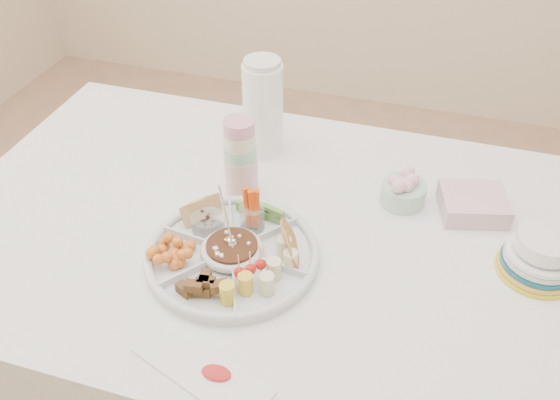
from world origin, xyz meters
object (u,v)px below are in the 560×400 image
(dining_table, at_px, (260,325))
(party_tray, at_px, (232,252))
(plate_stack, at_px, (542,253))
(thermos, at_px, (263,107))

(dining_table, xyz_separation_m, party_tray, (-0.01, -0.13, 0.40))
(dining_table, relative_size, plate_stack, 8.87)
(party_tray, bearing_deg, dining_table, 84.80)
(thermos, height_order, plate_stack, thermos)
(dining_table, distance_m, party_tray, 0.42)
(party_tray, relative_size, plate_stack, 2.22)
(plate_stack, bearing_deg, dining_table, -177.51)
(party_tray, distance_m, plate_stack, 0.66)
(thermos, bearing_deg, plate_stack, -20.89)
(dining_table, bearing_deg, plate_stack, 2.49)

